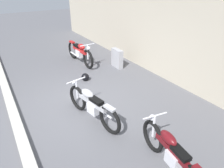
% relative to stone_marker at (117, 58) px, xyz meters
% --- Properties ---
extents(ground_plane, '(40.00, 40.00, 0.00)m').
position_rel_stone_marker_xyz_m(ground_plane, '(1.78, -2.45, -0.38)').
color(ground_plane, '#56565B').
extents(building_wall, '(18.00, 0.30, 2.91)m').
position_rel_stone_marker_xyz_m(building_wall, '(1.78, 1.03, 1.08)').
color(building_wall, '#B2A893').
rests_on(building_wall, ground_plane).
extents(curb_strip, '(18.00, 0.24, 0.12)m').
position_rel_stone_marker_xyz_m(curb_strip, '(1.78, -4.21, -0.32)').
color(curb_strip, '#B7B2A8').
rests_on(curb_strip, ground_plane).
extents(stone_marker, '(0.62, 0.22, 0.76)m').
position_rel_stone_marker_xyz_m(stone_marker, '(0.00, 0.00, 0.00)').
color(stone_marker, '#9E9EA3').
rests_on(stone_marker, ground_plane).
extents(helmet, '(0.28, 0.28, 0.28)m').
position_rel_stone_marker_xyz_m(helmet, '(0.46, -1.66, -0.24)').
color(helmet, black).
rests_on(helmet, ground_plane).
extents(motorcycle_maroon, '(1.97, 0.55, 0.89)m').
position_rel_stone_marker_xyz_m(motorcycle_maroon, '(4.86, -1.94, 0.05)').
color(motorcycle_maroon, black).
rests_on(motorcycle_maroon, ground_plane).
extents(motorcycle_red, '(2.24, 0.63, 1.00)m').
position_rel_stone_marker_xyz_m(motorcycle_red, '(-1.20, -1.11, 0.10)').
color(motorcycle_red, black).
rests_on(motorcycle_red, ground_plane).
extents(motorcycle_silver, '(2.03, 0.66, 0.92)m').
position_rel_stone_marker_xyz_m(motorcycle_silver, '(2.65, -2.47, 0.06)').
color(motorcycle_silver, black).
rests_on(motorcycle_silver, ground_plane).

